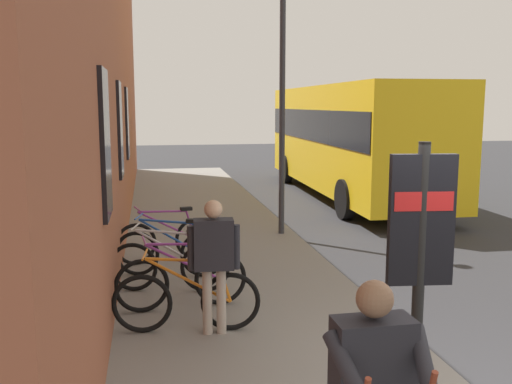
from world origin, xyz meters
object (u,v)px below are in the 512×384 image
object	(u,v)px
bicycle_nearest_sign	(187,300)
pedestrian_by_facade	(214,253)
bicycle_leaning_wall	(183,280)
bicycle_end_of_row	(169,266)
bicycle_mid_rack	(166,239)
city_bus	(349,134)
transit_info_sign	(421,238)
street_lamp	(282,81)
bicycle_by_door	(170,252)

from	to	relation	value
bicycle_nearest_sign	pedestrian_by_facade	size ratio (longest dim) A/B	1.10
bicycle_leaning_wall	bicycle_end_of_row	bearing A→B (deg)	11.02
bicycle_mid_rack	pedestrian_by_facade	distance (m)	3.38
city_bus	bicycle_end_of_row	bearing A→B (deg)	145.75
bicycle_mid_rack	city_bus	size ratio (longest dim) A/B	0.16
bicycle_end_of_row	bicycle_mid_rack	world-z (taller)	same
bicycle_end_of_row	bicycle_mid_rack	distance (m)	1.65
bicycle_end_of_row	transit_info_sign	size ratio (longest dim) A/B	0.72
street_lamp	bicycle_mid_rack	bearing A→B (deg)	125.53
bicycle_nearest_sign	transit_info_sign	bearing A→B (deg)	-141.55
transit_info_sign	city_bus	size ratio (longest dim) A/B	0.23
transit_info_sign	pedestrian_by_facade	size ratio (longest dim) A/B	1.49
transit_info_sign	bicycle_leaning_wall	bearing A→B (deg)	30.51
bicycle_leaning_wall	street_lamp	bearing A→B (deg)	-29.33
transit_info_sign	street_lamp	xyz separation A→B (m)	(7.21, -0.52, 1.57)
bicycle_nearest_sign	pedestrian_by_facade	bearing A→B (deg)	-110.16
bicycle_nearest_sign	bicycle_by_door	world-z (taller)	same
city_bus	bicycle_leaning_wall	bearing A→B (deg)	148.58
bicycle_leaning_wall	bicycle_end_of_row	size ratio (longest dim) A/B	1.02
bicycle_leaning_wall	city_bus	distance (m)	10.88
city_bus	bicycle_mid_rack	bearing A→B (deg)	139.85
city_bus	pedestrian_by_facade	distance (m)	11.46
bicycle_leaning_wall	bicycle_end_of_row	distance (m)	0.75
bicycle_nearest_sign	street_lamp	distance (m)	6.12
bicycle_end_of_row	transit_info_sign	world-z (taller)	transit_info_sign
transit_info_sign	street_lamp	size ratio (longest dim) A/B	0.45
bicycle_leaning_wall	city_bus	xyz separation A→B (m)	(9.21, -5.62, 1.41)
bicycle_end_of_row	transit_info_sign	bearing A→B (deg)	-152.85
bicycle_by_door	city_bus	world-z (taller)	city_bus
pedestrian_by_facade	street_lamp	distance (m)	5.86
transit_info_sign	bicycle_nearest_sign	bearing A→B (deg)	38.45
city_bus	pedestrian_by_facade	bearing A→B (deg)	152.34
bicycle_leaning_wall	bicycle_end_of_row	world-z (taller)	same
bicycle_by_door	street_lamp	bearing A→B (deg)	-42.54
bicycle_by_door	city_bus	xyz separation A→B (m)	(7.72, -5.73, 1.41)
bicycle_mid_rack	bicycle_leaning_wall	bearing A→B (deg)	-176.81
bicycle_leaning_wall	bicycle_by_door	world-z (taller)	same
bicycle_nearest_sign	bicycle_mid_rack	world-z (taller)	same
bicycle_mid_rack	transit_info_sign	xyz separation A→B (m)	(-5.45, -1.94, 1.21)
pedestrian_by_facade	street_lamp	xyz separation A→B (m)	(5.05, -2.00, 2.19)
bicycle_leaning_wall	city_bus	size ratio (longest dim) A/B	0.17
bicycle_leaning_wall	street_lamp	world-z (taller)	street_lamp
bicycle_end_of_row	street_lamp	bearing A→B (deg)	-35.96
bicycle_end_of_row	bicycle_by_door	world-z (taller)	same
bicycle_leaning_wall	transit_info_sign	size ratio (longest dim) A/B	0.74
bicycle_end_of_row	bicycle_mid_rack	bearing A→B (deg)	-0.36
bicycle_nearest_sign	bicycle_mid_rack	distance (m)	3.19
bicycle_mid_rack	transit_info_sign	size ratio (longest dim) A/B	0.72
pedestrian_by_facade	street_lamp	bearing A→B (deg)	-21.64
street_lamp	transit_info_sign	bearing A→B (deg)	175.90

